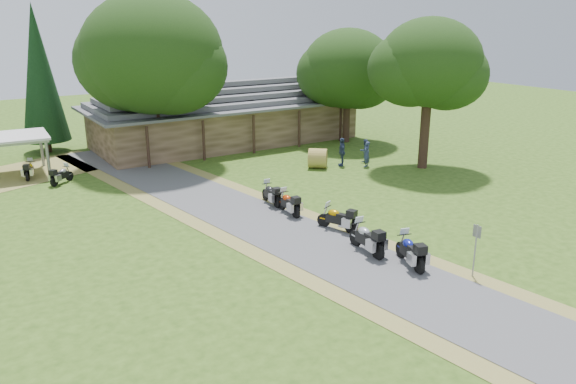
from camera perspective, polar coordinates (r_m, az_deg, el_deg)
ground at (r=23.15m, az=7.32°, el=-7.45°), size 120.00×120.00×0.00m
driveway at (r=25.81m, az=0.78°, el=-4.60°), size 51.95×51.95×0.00m
lodge at (r=45.14m, az=-6.33°, el=8.10°), size 21.40×9.40×4.90m
motorcycle_row_a at (r=23.26m, az=12.31°, el=-5.74°), size 1.23×2.12×1.38m
motorcycle_row_b at (r=24.15m, az=8.00°, el=-4.55°), size 0.84×2.13×1.42m
motorcycle_row_c at (r=26.50m, az=5.04°, el=-2.57°), size 1.30×1.99×1.30m
motorcycle_row_d at (r=28.57m, az=0.06°, el=-1.04°), size 0.70×1.88×1.27m
motorcycle_row_e at (r=30.08m, az=-1.73°, el=-0.10°), size 0.79×1.89×1.26m
motorcycle_carport_a at (r=38.51m, az=-24.80°, el=2.13°), size 1.12×1.81×1.18m
motorcycle_carport_b at (r=36.50m, az=-22.03°, el=1.68°), size 1.66×1.47×1.15m
person_a at (r=37.97m, az=7.98°, el=4.05°), size 0.71×0.66×2.02m
person_b at (r=39.29m, az=7.82°, el=4.40°), size 0.54×0.40×1.87m
person_c at (r=37.98m, az=5.50°, el=4.33°), size 0.74×0.79×2.25m
hay_bale at (r=37.42m, az=3.04°, el=3.44°), size 1.77×1.78×1.31m
sign_post at (r=22.80m, az=18.47°, el=-5.71°), size 0.39×0.06×2.15m
oak_lodge_left at (r=39.01m, az=-13.48°, el=11.44°), size 9.32×9.32×11.87m
oak_lodge_right at (r=44.93m, az=6.07°, el=10.94°), size 7.24×7.24×9.36m
oak_driveway at (r=37.66m, az=14.05°, el=10.64°), size 6.62×6.62×11.14m
cedar_near at (r=44.90m, az=-23.86°, el=10.42°), size 3.33×3.33×10.68m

